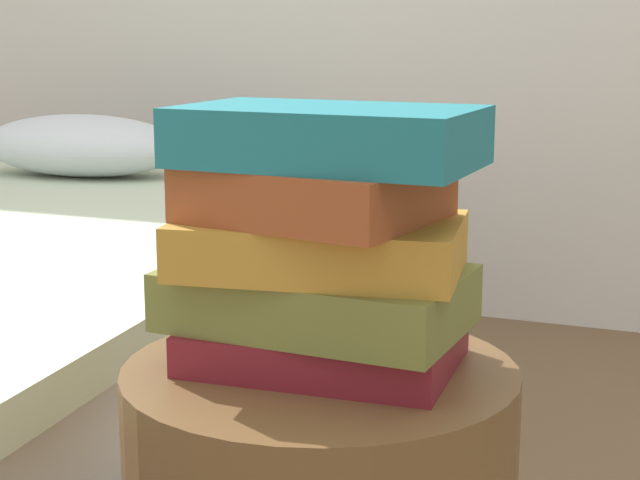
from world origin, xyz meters
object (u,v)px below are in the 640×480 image
object	(u,v)px
book_maroon	(329,345)
book_rust	(314,192)
book_ochre	(318,245)
book_olive	(317,298)
book_teal	(328,136)

from	to	relation	value
book_maroon	book_rust	bearing A→B (deg)	-126.43
book_ochre	book_olive	bearing A→B (deg)	106.90
book_ochre	book_teal	distance (m)	0.11
book_olive	book_teal	size ratio (longest dim) A/B	1.04
book_maroon	book_olive	xyz separation A→B (m)	(-0.01, -0.00, 0.05)
book_teal	book_ochre	bearing A→B (deg)	150.33
book_maroon	book_teal	world-z (taller)	book_teal
book_ochre	book_rust	world-z (taller)	book_rust
book_olive	book_rust	distance (m)	0.11
book_ochre	book_rust	distance (m)	0.05
book_maroon	book_ochre	xyz separation A→B (m)	(-0.01, -0.01, 0.11)
book_maroon	book_teal	size ratio (longest dim) A/B	0.94
book_olive	book_teal	distance (m)	0.17
book_maroon	book_ochre	bearing A→B (deg)	-124.43
book_teal	book_rust	bearing A→B (deg)	164.22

